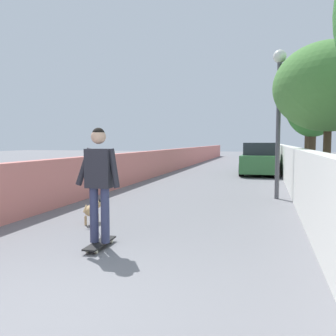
# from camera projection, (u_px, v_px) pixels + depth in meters

# --- Properties ---
(ground_plane) EXTENTS (80.00, 80.00, 0.00)m
(ground_plane) POSITION_uv_depth(u_px,v_px,m) (220.00, 176.00, 16.75)
(ground_plane) COLOR slate
(wall_left) EXTENTS (48.00, 0.30, 1.18)m
(wall_left) POSITION_uv_depth(u_px,v_px,m) (148.00, 165.00, 15.55)
(wall_left) COLOR #CC726B
(wall_left) RESTS_ON ground
(fence_right) EXTENTS (48.00, 0.30, 1.42)m
(fence_right) POSITION_uv_depth(u_px,v_px,m) (289.00, 164.00, 14.01)
(fence_right) COLOR silver
(fence_right) RESTS_ON ground
(tree_right_near) EXTENTS (2.58, 2.58, 4.78)m
(tree_right_near) POSITION_uv_depth(u_px,v_px,m) (308.00, 108.00, 20.16)
(tree_right_near) COLOR #473523
(tree_right_near) RESTS_ON ground
(tree_right_mid) EXTENTS (2.85, 2.85, 4.19)m
(tree_right_mid) POSITION_uv_depth(u_px,v_px,m) (329.00, 87.00, 9.32)
(tree_right_mid) COLOR #473523
(tree_right_mid) RESTS_ON ground
(tree_right_distant) EXTENTS (2.15, 2.15, 4.30)m
(tree_right_distant) POSITION_uv_depth(u_px,v_px,m) (313.00, 107.00, 14.55)
(tree_right_distant) COLOR #473523
(tree_right_distant) RESTS_ON ground
(lamp_post) EXTENTS (0.36, 0.36, 4.10)m
(lamp_post) POSITION_uv_depth(u_px,v_px,m) (279.00, 97.00, 9.83)
(lamp_post) COLOR #4C4C51
(lamp_post) RESTS_ON ground
(skateboard) EXTENTS (0.80, 0.22, 0.08)m
(skateboard) POSITION_uv_depth(u_px,v_px,m) (100.00, 243.00, 5.41)
(skateboard) COLOR black
(skateboard) RESTS_ON ground
(person_skateboarder) EXTENTS (0.23, 0.71, 1.73)m
(person_skateboarder) POSITION_uv_depth(u_px,v_px,m) (99.00, 176.00, 5.34)
(person_skateboarder) COLOR #333859
(person_skateboarder) RESTS_ON skateboard
(dog) EXTENTS (1.76, 0.99, 1.06)m
(dog) POSITION_uv_depth(u_px,v_px,m) (92.00, 210.00, 7.00)
(dog) COLOR tan
(dog) RESTS_ON ground
(car_near) EXTENTS (4.25, 1.80, 1.54)m
(car_near) POSITION_uv_depth(u_px,v_px,m) (260.00, 160.00, 17.46)
(car_near) COLOR #336B38
(car_near) RESTS_ON ground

